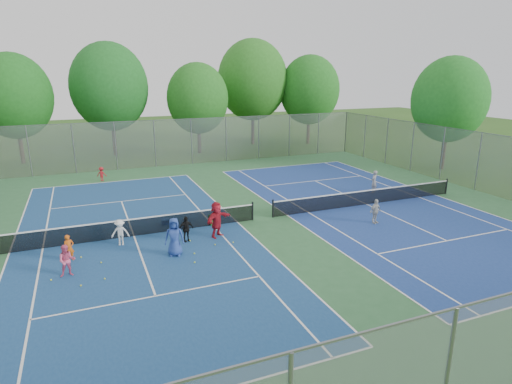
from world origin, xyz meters
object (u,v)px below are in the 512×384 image
net_left (133,228)px  instructor (374,182)px  ball_hopper (212,220)px  net_right (367,198)px  ball_crate (165,222)px

net_left → instructor: 16.15m
net_left → ball_hopper: size_ratio=22.31×
net_right → ball_crate: net_right is taller
ball_crate → instructor: bearing=3.7°
net_left → instructor: size_ratio=8.29×
ball_hopper → instructor: (11.94, 1.93, 0.49)m
net_right → ball_crate: 12.27m
ball_hopper → instructor: size_ratio=0.37×
instructor → ball_crate: bearing=-25.5°
net_right → instructor: size_ratio=8.29×
net_right → ball_hopper: size_ratio=22.31×
net_right → ball_crate: bearing=174.8°
ball_crate → instructor: size_ratio=0.24×
net_right → ball_crate: size_ratio=34.70×
net_right → ball_crate: (-12.22, 1.11, -0.30)m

